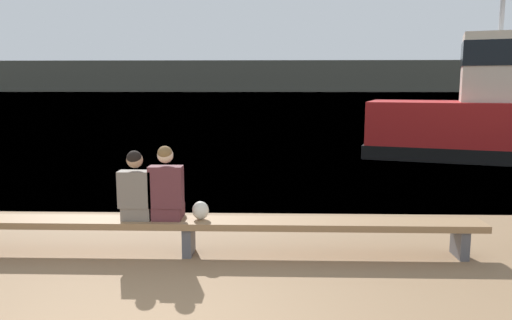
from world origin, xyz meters
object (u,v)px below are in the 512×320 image
object	(u,v)px
bench_main	(188,225)
shopping_bag	(200,210)
tugboat_red	(493,120)
person_left	(136,190)
person_right	(167,188)

from	to	relation	value
bench_main	shopping_bag	distance (m)	0.26
shopping_bag	tugboat_red	size ratio (longest dim) A/B	0.03
person_left	tugboat_red	size ratio (longest dim) A/B	0.12
bench_main	tugboat_red	bearing A→B (deg)	48.63
person_left	shopping_bag	world-z (taller)	person_left
person_left	tugboat_red	world-z (taller)	tugboat_red
person_right	shopping_bag	world-z (taller)	person_right
person_right	tugboat_red	size ratio (longest dim) A/B	0.13
person_left	tugboat_red	distance (m)	12.25
person_left	shopping_bag	distance (m)	0.89
bench_main	tugboat_red	xyz separation A→B (m)	(7.79, 8.85, 0.79)
bench_main	person_right	size ratio (longest dim) A/B	7.84
person_right	bench_main	bearing A→B (deg)	-1.40
person_left	person_right	distance (m)	0.40
person_left	shopping_bag	bearing A→B (deg)	0.75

